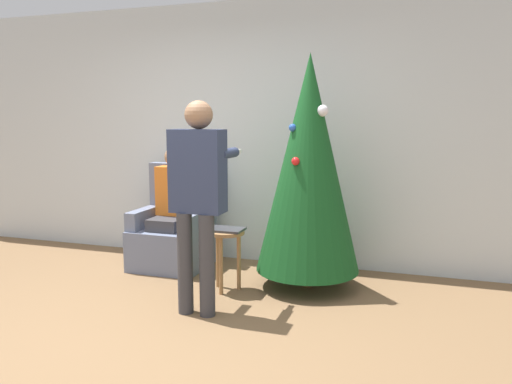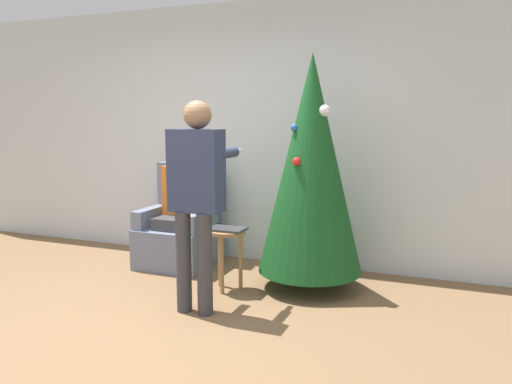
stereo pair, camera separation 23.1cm
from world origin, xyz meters
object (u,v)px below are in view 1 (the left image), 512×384
object	(u,v)px
christmas_tree	(309,164)
armchair	(174,232)
person_seated	(172,202)
side_stool	(226,243)
person_standing	(198,188)

from	to	relation	value
christmas_tree	armchair	size ratio (longest dim) A/B	1.98
person_seated	side_stool	size ratio (longest dim) A/B	2.27
side_stool	person_standing	bearing A→B (deg)	-91.61
person_seated	side_stool	distance (m)	0.96
armchair	person_seated	distance (m)	0.32
person_seated	person_standing	xyz separation A→B (m)	(0.77, -1.03, 0.32)
person_seated	armchair	bearing A→B (deg)	90.00
person_seated	person_standing	bearing A→B (deg)	-53.19
person_standing	side_stool	distance (m)	0.77
armchair	person_standing	size ratio (longest dim) A/B	0.63
armchair	person_standing	world-z (taller)	person_standing
person_standing	armchair	bearing A→B (deg)	125.88
christmas_tree	person_seated	world-z (taller)	christmas_tree
armchair	person_standing	xyz separation A→B (m)	(0.77, -1.06, 0.64)
christmas_tree	armchair	distance (m)	1.65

